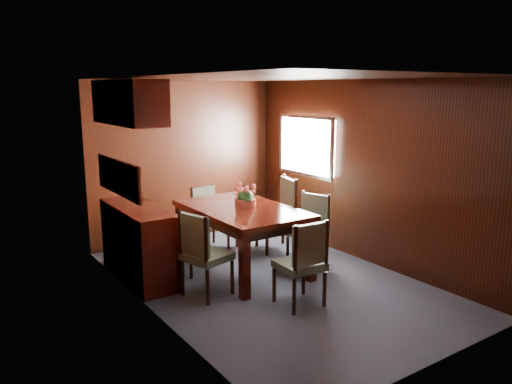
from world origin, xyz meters
TOP-DOWN VIEW (x-y plane):
  - ground at (0.00, 0.00)m, footprint 4.50×4.50m
  - room_shell at (-0.10, 0.33)m, footprint 3.06×4.52m
  - sideboard at (-1.25, 1.00)m, footprint 0.48×1.40m
  - dining_table at (-0.06, 0.56)m, footprint 1.10×1.75m
  - chair_left_near at (-0.89, 0.08)m, footprint 0.55×0.57m
  - chair_left_far at (-0.96, 0.83)m, footprint 0.44×0.45m
  - chair_right_near at (0.83, 0.27)m, footprint 0.55×0.56m
  - chair_right_far at (0.86, 0.95)m, footprint 0.59×0.61m
  - chair_head at (-0.12, -0.75)m, footprint 0.48×0.46m
  - chair_foot at (0.03, 1.62)m, footprint 0.48×0.46m
  - flower_centerpiece at (0.04, 0.63)m, footprint 0.29×0.29m

SIDE VIEW (x-z plane):
  - ground at x=0.00m, z-range 0.00..0.00m
  - sideboard at x=-1.25m, z-range 0.00..0.90m
  - chair_left_far at x=-0.96m, z-range 0.05..0.91m
  - chair_foot at x=0.03m, z-range 0.05..0.95m
  - chair_right_near at x=0.83m, z-range 0.05..0.99m
  - chair_head at x=-0.12m, z-range 0.05..1.01m
  - chair_left_near at x=-0.89m, z-range 0.05..1.04m
  - chair_right_far at x=0.86m, z-range 0.06..1.11m
  - dining_table at x=-0.06m, z-range 0.29..1.11m
  - flower_centerpiece at x=0.04m, z-range 0.81..1.11m
  - room_shell at x=-0.10m, z-range 0.43..2.84m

